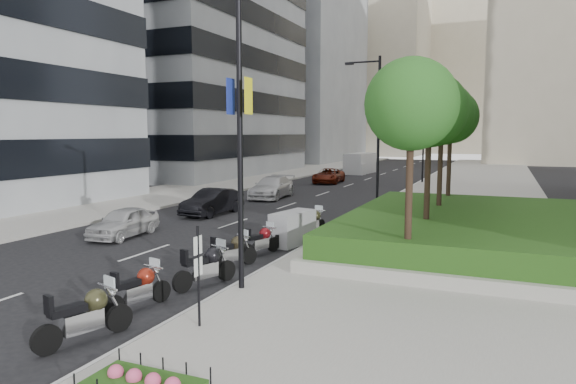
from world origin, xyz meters
The scene contains 30 objects.
ground centered at (0.00, 0.00, 0.00)m, with size 160.00×160.00×0.00m, color black.
sidewalk_right centered at (9.00, 30.00, 0.07)m, with size 10.00×100.00×0.15m, color #9E9B93.
sidewalk_left centered at (-12.00, 30.00, 0.07)m, with size 8.00×100.00×0.15m, color #9E9B93.
lane_edge centered at (3.70, 30.00, 0.01)m, with size 0.12×100.00×0.01m, color silver.
lane_centre centered at (-1.50, 30.00, 0.01)m, with size 0.12×100.00×0.01m, color silver.
building_grey_far centered at (-24.00, 70.00, 15.00)m, with size 22.00×26.00×30.00m, color gray.
building_cream_left centered at (-18.00, 100.00, 17.00)m, with size 26.00×24.00×34.00m, color #B7AD93.
building_cream_centre centered at (2.00, 120.00, 19.00)m, with size 30.00×24.00×38.00m, color #B7AD93.
planter centered at (10.00, 10.00, 0.35)m, with size 10.00×14.00×0.40m, color #A4A399.
hedge centered at (10.00, 10.00, 0.95)m, with size 9.40×13.40×0.80m, color #214915.
tree_0 centered at (8.50, 4.00, 5.42)m, with size 2.80×2.80×6.30m.
tree_1 centered at (8.50, 8.00, 5.42)m, with size 2.80×2.80×6.30m.
tree_2 centered at (8.50, 12.00, 5.42)m, with size 2.80×2.80×6.30m.
tree_3 centered at (8.50, 16.00, 5.42)m, with size 2.80×2.80×6.30m.
lamp_post_0 centered at (4.14, 1.00, 5.07)m, with size 2.34×0.45×9.00m.
lamp_post_1 centered at (4.14, 18.00, 5.07)m, with size 2.34×0.45×9.00m.
lamp_post_2 centered at (4.14, 36.00, 5.07)m, with size 2.34×0.45×9.00m.
parking_sign centered at (4.80, -2.00, 1.46)m, with size 0.06×0.32×2.50m.
motorcycle_0 centered at (2.83, -3.45, 0.62)m, with size 0.96×2.25×1.16m.
motorcycle_1 centered at (2.52, -1.29, 0.57)m, with size 0.73×2.12×1.07m.
motorcycle_2 centered at (3.02, 1.16, 0.61)m, with size 1.01×2.22×1.15m.
motorcycle_3 centered at (2.70, 3.32, 0.58)m, with size 1.07×2.01×1.08m.
motorcycle_4 centered at (2.80, 5.38, 0.55)m, with size 0.83×2.00×1.02m.
motorcycle_5 centered at (3.23, 7.50, 0.69)m, with size 1.30×2.40×1.38m.
motorcycle_6 centered at (3.28, 9.76, 0.59)m, with size 0.73×2.19×1.10m.
car_a centered at (-4.32, 6.10, 0.66)m, with size 1.56×3.87×1.32m, color #BABABC.
car_b centered at (-3.97, 13.03, 0.73)m, with size 1.54×4.42×1.46m, color black.
car_c centered at (-4.04, 21.25, 0.76)m, with size 2.13×5.23×1.52m, color silver.
car_d centered at (-3.82, 33.33, 0.67)m, with size 2.24×4.85×1.35m, color #611A0B.
delivery_van centered at (-4.14, 45.52, 1.08)m, with size 2.52×5.68×2.32m.
Camera 1 is at (11.14, -11.73, 4.58)m, focal length 32.00 mm.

